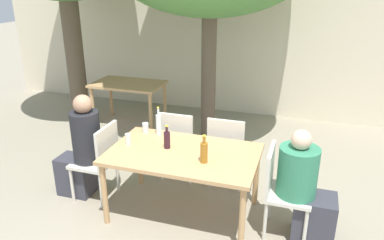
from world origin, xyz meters
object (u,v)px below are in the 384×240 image
object	(u,v)px
wine_bottle_1	(167,139)
drinking_glass_0	(128,139)
drinking_glass_1	(146,128)
dining_table_back	(128,89)
person_seated_0	(82,152)
water_bottle_2	(159,124)
amber_bottle_0	(204,152)
patio_chair_3	(227,147)
patio_chair_2	(179,141)
patio_chair_0	(100,157)
patio_chair_1	(280,186)
person_seated_1	(305,191)
dining_table_front	(183,159)

from	to	relation	value
wine_bottle_1	drinking_glass_0	xyz separation A→B (m)	(-0.44, -0.05, -0.04)
drinking_glass_1	dining_table_back	bearing A→B (deg)	122.31
person_seated_0	drinking_glass_0	size ratio (longest dim) A/B	10.03
drinking_glass_1	water_bottle_2	bearing A→B (deg)	-3.29
amber_bottle_0	water_bottle_2	world-z (taller)	water_bottle_2
dining_table_back	patio_chair_3	size ratio (longest dim) A/B	1.31
patio_chair_2	patio_chair_3	distance (m)	0.62
dining_table_back	wine_bottle_1	xyz separation A→B (m)	(1.57, -2.18, 0.20)
dining_table_back	wine_bottle_1	bearing A→B (deg)	-54.21
patio_chair_0	wine_bottle_1	bearing A→B (deg)	93.30
patio_chair_1	patio_chair_3	xyz separation A→B (m)	(-0.70, 0.72, 0.00)
water_bottle_2	person_seated_1	bearing A→B (deg)	-12.17
amber_bottle_0	wine_bottle_1	distance (m)	0.50
patio_chair_3	drinking_glass_0	bearing A→B (deg)	37.11
person_seated_0	wine_bottle_1	bearing A→B (deg)	92.57
dining_table_back	person_seated_0	xyz separation A→B (m)	(0.52, -2.23, -0.08)
person_seated_1	drinking_glass_1	world-z (taller)	person_seated_1
patio_chair_3	person_seated_0	world-z (taller)	person_seated_0
patio_chair_1	person_seated_0	xyz separation A→B (m)	(-2.26, -0.00, 0.04)
dining_table_front	patio_chair_2	size ratio (longest dim) A/B	1.70
patio_chair_2	drinking_glass_1	distance (m)	0.53
person_seated_0	amber_bottle_0	size ratio (longest dim) A/B	4.32
dining_table_front	patio_chair_1	bearing A→B (deg)	0.00
amber_bottle_0	wine_bottle_1	size ratio (longest dim) A/B	1.13
wine_bottle_1	drinking_glass_1	size ratio (longest dim) A/B	2.29
water_bottle_2	drinking_glass_1	size ratio (longest dim) A/B	2.96
patio_chair_0	drinking_glass_1	xyz separation A→B (m)	(0.42, 0.37, 0.28)
wine_bottle_1	water_bottle_2	bearing A→B (deg)	125.78
wine_bottle_1	water_bottle_2	xyz separation A→B (m)	(-0.23, 0.31, 0.03)
drinking_glass_0	person_seated_0	bearing A→B (deg)	-179.98
patio_chair_1	drinking_glass_0	world-z (taller)	patio_chair_1
amber_bottle_0	drinking_glass_1	xyz separation A→B (m)	(-0.86, 0.52, -0.06)
patio_chair_3	water_bottle_2	world-z (taller)	water_bottle_2
amber_bottle_0	patio_chair_3	bearing A→B (deg)	87.01
patio_chair_0	person_seated_1	distance (m)	2.26
wine_bottle_1	water_bottle_2	world-z (taller)	water_bottle_2
patio_chair_3	person_seated_0	distance (m)	1.72
patio_chair_3	person_seated_1	size ratio (longest dim) A/B	0.80
dining_table_front	person_seated_0	xyz separation A→B (m)	(-1.25, -0.00, -0.11)
patio_chair_1	patio_chair_2	distance (m)	1.51
person_seated_0	person_seated_1	world-z (taller)	person_seated_0
dining_table_front	amber_bottle_0	world-z (taller)	amber_bottle_0
patio_chair_1	dining_table_back	bearing A→B (deg)	51.32
patio_chair_2	wine_bottle_1	xyz separation A→B (m)	(0.12, -0.67, 0.32)
dining_table_back	drinking_glass_0	world-z (taller)	drinking_glass_0
patio_chair_3	wine_bottle_1	world-z (taller)	wine_bottle_1
patio_chair_2	person_seated_0	distance (m)	1.18
dining_table_front	drinking_glass_1	bearing A→B (deg)	148.09
dining_table_front	water_bottle_2	xyz separation A→B (m)	(-0.42, 0.36, 0.20)
drinking_glass_1	person_seated_0	bearing A→B (deg)	-150.38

